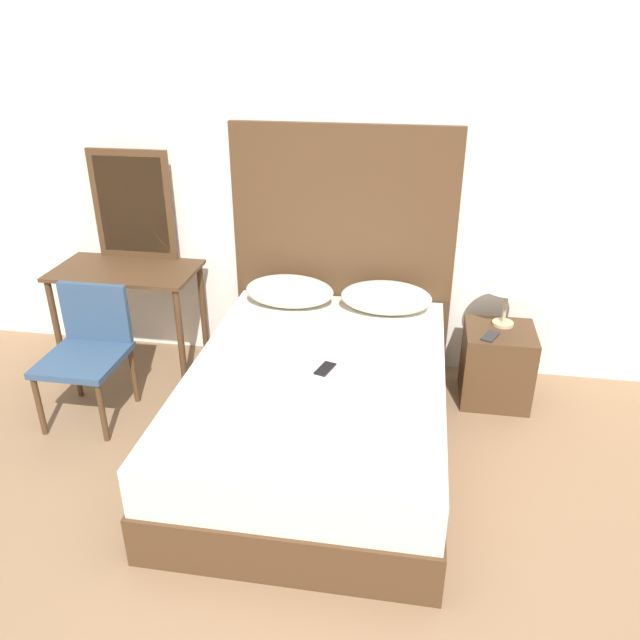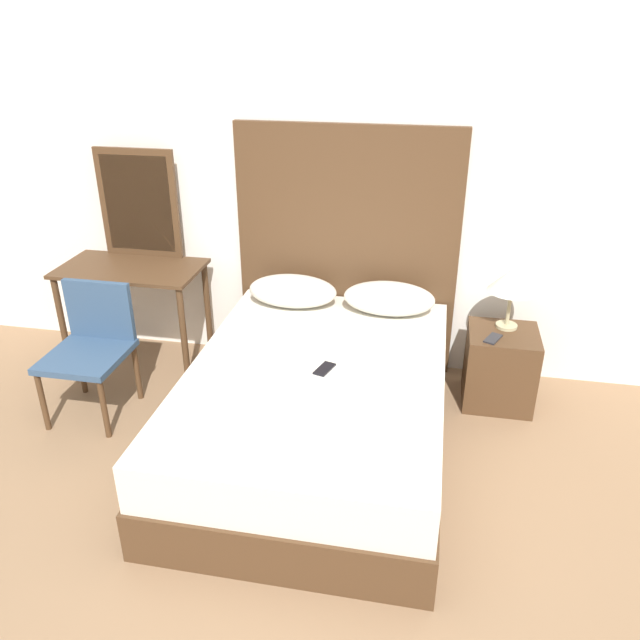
# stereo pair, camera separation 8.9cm
# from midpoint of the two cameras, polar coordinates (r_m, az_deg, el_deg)

# --- Properties ---
(ground_plane) EXTENTS (16.00, 16.00, 0.00)m
(ground_plane) POSITION_cam_midpoint_polar(r_m,az_deg,el_deg) (2.88, -2.71, -27.07)
(ground_plane) COLOR #8C6B4C
(wall_back) EXTENTS (10.00, 0.06, 2.70)m
(wall_back) POSITION_cam_midpoint_polar(r_m,az_deg,el_deg) (4.21, 3.75, 12.83)
(wall_back) COLOR white
(wall_back) RESTS_ON ground_plane
(bed) EXTENTS (1.44, 2.05, 0.54)m
(bed) POSITION_cam_midpoint_polar(r_m,az_deg,el_deg) (3.63, -0.97, -8.16)
(bed) COLOR #4C331E
(bed) RESTS_ON ground_plane
(headboard) EXTENTS (1.51, 0.05, 1.70)m
(headboard) POSITION_cam_midpoint_polar(r_m,az_deg,el_deg) (4.29, 1.48, 6.22)
(headboard) COLOR #4C331E
(headboard) RESTS_ON ground_plane
(pillow_left) EXTENTS (0.60, 0.34, 0.20)m
(pillow_left) POSITION_cam_midpoint_polar(r_m,az_deg,el_deg) (4.20, -3.41, 2.64)
(pillow_left) COLOR silver
(pillow_left) RESTS_ON bed
(pillow_right) EXTENTS (0.60, 0.34, 0.20)m
(pillow_right) POSITION_cam_midpoint_polar(r_m,az_deg,el_deg) (4.11, 5.45, 2.05)
(pillow_right) COLOR silver
(pillow_right) RESTS_ON bed
(phone_on_bed) EXTENTS (0.11, 0.16, 0.01)m
(phone_on_bed) POSITION_cam_midpoint_polar(r_m,az_deg,el_deg) (3.46, -0.26, -4.48)
(phone_on_bed) COLOR black
(phone_on_bed) RESTS_ON bed
(nightstand) EXTENTS (0.44, 0.42, 0.50)m
(nightstand) POSITION_cam_midpoint_polar(r_m,az_deg,el_deg) (4.24, 15.25, -3.96)
(nightstand) COLOR #4C331E
(nightstand) RESTS_ON ground_plane
(table_lamp) EXTENTS (0.30, 0.30, 0.41)m
(table_lamp) POSITION_cam_midpoint_polar(r_m,az_deg,el_deg) (4.07, 16.31, 3.64)
(table_lamp) COLOR tan
(table_lamp) RESTS_ON nightstand
(phone_on_nightstand) EXTENTS (0.13, 0.17, 0.01)m
(phone_on_nightstand) POSITION_cam_midpoint_polar(r_m,az_deg,el_deg) (4.02, 14.70, -1.45)
(phone_on_nightstand) COLOR #232328
(phone_on_nightstand) RESTS_ON nightstand
(vanity_desk) EXTENTS (0.97, 0.53, 0.76)m
(vanity_desk) POSITION_cam_midpoint_polar(r_m,az_deg,el_deg) (4.51, -17.74, 2.96)
(vanity_desk) COLOR #4C331E
(vanity_desk) RESTS_ON ground_plane
(vanity_mirror) EXTENTS (0.57, 0.03, 0.76)m
(vanity_mirror) POSITION_cam_midpoint_polar(r_m,az_deg,el_deg) (4.56, -17.30, 10.01)
(vanity_mirror) COLOR #4C331E
(vanity_mirror) RESTS_ON vanity_desk
(chair) EXTENTS (0.47, 0.50, 0.82)m
(chair) POSITION_cam_midpoint_polar(r_m,az_deg,el_deg) (4.14, -21.01, -2.15)
(chair) COLOR #334C6B
(chair) RESTS_ON ground_plane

